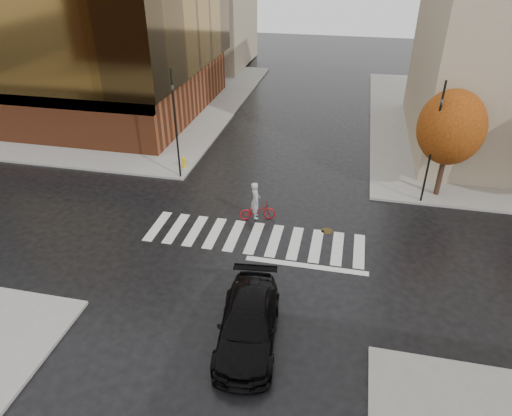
{
  "coord_description": "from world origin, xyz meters",
  "views": [
    {
      "loc": [
        4.37,
        -19.08,
        13.82
      ],
      "look_at": [
        0.14,
        0.3,
        2.0
      ],
      "focal_mm": 32.0,
      "sensor_mm": 36.0,
      "label": 1
    }
  ],
  "objects_px": {
    "sedan": "(248,323)",
    "traffic_light_ne": "(434,137)",
    "fire_hydrant": "(184,162)",
    "traffic_light_nw": "(175,119)",
    "cyclist": "(257,207)"
  },
  "relations": [
    {
      "from": "sedan",
      "to": "traffic_light_nw",
      "type": "height_order",
      "value": "traffic_light_nw"
    },
    {
      "from": "cyclist",
      "to": "fire_hydrant",
      "type": "relative_size",
      "value": 2.92
    },
    {
      "from": "sedan",
      "to": "traffic_light_nw",
      "type": "bearing_deg",
      "value": 114.6
    },
    {
      "from": "sedan",
      "to": "fire_hydrant",
      "type": "bearing_deg",
      "value": 112.83
    },
    {
      "from": "sedan",
      "to": "fire_hydrant",
      "type": "xyz_separation_m",
      "value": [
        -7.8,
        14.02,
        -0.22
      ]
    },
    {
      "from": "traffic_light_ne",
      "to": "fire_hydrant",
      "type": "height_order",
      "value": "traffic_light_ne"
    },
    {
      "from": "sedan",
      "to": "traffic_light_nw",
      "type": "relative_size",
      "value": 0.79
    },
    {
      "from": "cyclist",
      "to": "traffic_light_ne",
      "type": "distance_m",
      "value": 10.65
    },
    {
      "from": "cyclist",
      "to": "traffic_light_ne",
      "type": "xyz_separation_m",
      "value": [
        9.27,
        3.93,
        3.47
      ]
    },
    {
      "from": "cyclist",
      "to": "traffic_light_nw",
      "type": "height_order",
      "value": "traffic_light_nw"
    },
    {
      "from": "fire_hydrant",
      "to": "traffic_light_nw",
      "type": "bearing_deg",
      "value": -81.25
    },
    {
      "from": "sedan",
      "to": "fire_hydrant",
      "type": "relative_size",
      "value": 6.98
    },
    {
      "from": "traffic_light_ne",
      "to": "fire_hydrant",
      "type": "bearing_deg",
      "value": 5.76
    },
    {
      "from": "sedan",
      "to": "traffic_light_ne",
      "type": "height_order",
      "value": "traffic_light_ne"
    },
    {
      "from": "sedan",
      "to": "traffic_light_nw",
      "type": "distance_m",
      "value": 15.19
    }
  ]
}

